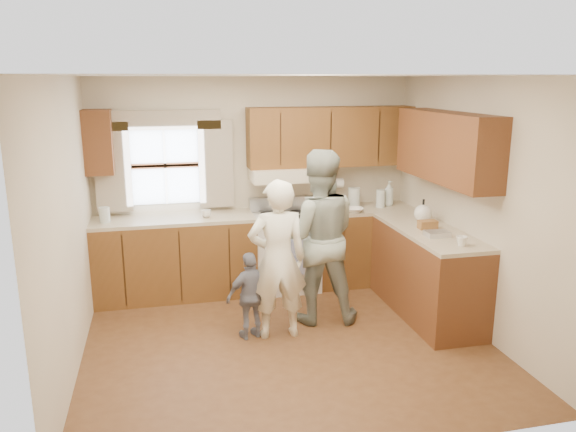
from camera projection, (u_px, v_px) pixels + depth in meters
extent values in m
plane|color=#523019|center=(287.00, 341.00, 5.43)|extent=(3.80, 3.80, 0.00)
plane|color=white|center=(287.00, 76.00, 4.83)|extent=(3.80, 3.80, 0.00)
plane|color=beige|center=(255.00, 183.00, 6.79)|extent=(3.80, 0.00, 3.80)
plane|color=beige|center=(351.00, 282.00, 3.48)|extent=(3.80, 0.00, 3.80)
plane|color=beige|center=(67.00, 228.00, 4.71)|extent=(0.00, 3.50, 3.50)
plane|color=beige|center=(474.00, 206.00, 5.55)|extent=(0.00, 3.50, 3.50)
cube|color=#4C2E10|center=(176.00, 259.00, 6.48)|extent=(1.82, 0.60, 0.90)
cube|color=#4C2E10|center=(362.00, 246.00, 6.98)|extent=(1.22, 0.60, 0.90)
cube|color=#3C1F0D|center=(426.00, 274.00, 5.98)|extent=(0.60, 1.65, 0.90)
cube|color=#C2AE91|center=(174.00, 219.00, 6.36)|extent=(1.82, 0.60, 0.04)
cube|color=#C2AE91|center=(363.00, 209.00, 6.87)|extent=(1.22, 0.60, 0.04)
cube|color=#C2AE91|center=(429.00, 231.00, 5.87)|extent=(0.60, 1.65, 0.04)
cube|color=#4C2E10|center=(331.00, 137.00, 6.70)|extent=(2.00, 0.33, 0.70)
cube|color=#3C1F0D|center=(98.00, 142.00, 6.11)|extent=(0.30, 0.33, 0.70)
cube|color=#3C1F0D|center=(446.00, 147.00, 5.69)|extent=(0.33, 1.65, 0.70)
cube|color=beige|center=(283.00, 174.00, 6.61)|extent=(0.76, 0.45, 0.15)
cube|color=silver|center=(165.00, 165.00, 6.48)|extent=(0.90, 0.03, 0.90)
cube|color=gold|center=(113.00, 168.00, 6.30)|extent=(0.40, 0.05, 1.02)
cube|color=gold|center=(216.00, 164.00, 6.56)|extent=(0.40, 0.05, 1.02)
cube|color=gold|center=(163.00, 120.00, 6.31)|extent=(1.30, 0.05, 0.22)
cylinder|color=white|center=(332.00, 183.00, 6.91)|extent=(0.27, 0.12, 0.12)
imported|color=silver|center=(206.00, 214.00, 6.36)|extent=(0.14, 0.14, 0.09)
imported|color=silver|center=(389.00, 193.00, 6.92)|extent=(0.14, 0.14, 0.31)
imported|color=silver|center=(355.00, 210.00, 6.62)|extent=(0.27, 0.27, 0.05)
imported|color=silver|center=(462.00, 241.00, 5.27)|extent=(0.13, 0.13, 0.10)
cylinder|color=silver|center=(105.00, 215.00, 6.14)|extent=(0.11, 0.11, 0.17)
cube|color=olive|center=(329.00, 212.00, 6.59)|extent=(0.26, 0.20, 0.02)
cube|color=orange|center=(335.00, 206.00, 6.71)|extent=(0.19, 0.13, 0.11)
cylinder|color=silver|center=(354.00, 197.00, 6.87)|extent=(0.14, 0.14, 0.24)
cylinder|color=silver|center=(381.00, 199.00, 6.85)|extent=(0.11, 0.11, 0.22)
sphere|color=silver|center=(423.00, 213.00, 6.15)|extent=(0.19, 0.19, 0.19)
cube|color=olive|center=(428.00, 225.00, 5.88)|extent=(0.19, 0.11, 0.09)
cube|color=silver|center=(437.00, 234.00, 5.60)|extent=(0.23, 0.16, 0.05)
cube|color=silver|center=(285.00, 252.00, 6.74)|extent=(0.76, 0.64, 0.90)
cube|color=#B7B7BC|center=(280.00, 203.00, 6.86)|extent=(0.76, 0.10, 0.16)
cylinder|color=#B7B7BC|center=(291.00, 239.00, 6.38)|extent=(0.68, 0.03, 0.03)
cube|color=#4858A8|center=(296.00, 258.00, 6.42)|extent=(0.22, 0.02, 0.42)
cylinder|color=black|center=(268.00, 213.00, 6.71)|extent=(0.18, 0.18, 0.01)
cylinder|color=black|center=(297.00, 212.00, 6.79)|extent=(0.18, 0.18, 0.01)
cylinder|color=black|center=(272.00, 218.00, 6.47)|extent=(0.18, 0.18, 0.01)
cylinder|color=black|center=(302.00, 217.00, 6.55)|extent=(0.18, 0.18, 0.01)
imported|color=white|center=(278.00, 260.00, 5.38)|extent=(0.58, 0.39, 1.57)
imported|color=#1F3728|center=(318.00, 237.00, 5.73)|extent=(0.97, 0.82, 1.80)
imported|color=gray|center=(251.00, 295.00, 5.42)|extent=(0.55, 0.34, 0.87)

